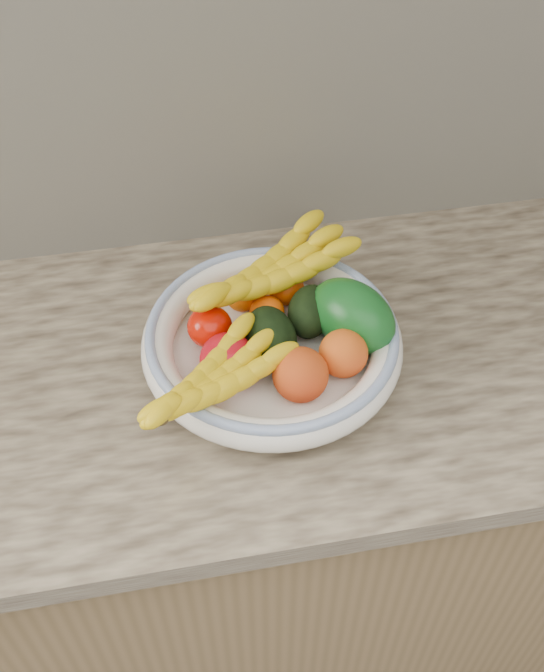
% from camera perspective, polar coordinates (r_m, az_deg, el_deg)
% --- Properties ---
extents(kitchen_counter, '(2.44, 0.66, 1.40)m').
position_cam_1_polar(kitchen_counter, '(1.52, -0.18, -12.13)').
color(kitchen_counter, brown).
rests_on(kitchen_counter, ground).
extents(fruit_bowl, '(0.39, 0.39, 0.08)m').
position_cam_1_polar(fruit_bowl, '(1.12, 0.00, -0.40)').
color(fruit_bowl, white).
rests_on(fruit_bowl, kitchen_counter).
extents(clementine_back_left, '(0.06, 0.06, 0.05)m').
position_cam_1_polar(clementine_back_left, '(1.18, -2.30, 3.06)').
color(clementine_back_left, '#E26504').
rests_on(clementine_back_left, fruit_bowl).
extents(clementine_back_right, '(0.06, 0.06, 0.05)m').
position_cam_1_polar(clementine_back_right, '(1.19, 1.07, 3.67)').
color(clementine_back_right, '#DB4B04').
rests_on(clementine_back_right, fruit_bowl).
extents(clementine_back_mid, '(0.07, 0.07, 0.05)m').
position_cam_1_polar(clementine_back_mid, '(1.15, -0.38, 1.81)').
color(clementine_back_mid, '#F85805').
rests_on(clementine_back_mid, fruit_bowl).
extents(tomato_left, '(0.07, 0.07, 0.06)m').
position_cam_1_polar(tomato_left, '(1.12, -4.76, 0.71)').
color(tomato_left, '#C51002').
rests_on(tomato_left, fruit_bowl).
extents(tomato_near_left, '(0.11, 0.11, 0.07)m').
position_cam_1_polar(tomato_near_left, '(1.08, -3.40, -1.76)').
color(tomato_near_left, '#B70C17').
rests_on(tomato_near_left, fruit_bowl).
extents(avocado_center, '(0.09, 0.12, 0.08)m').
position_cam_1_polar(avocado_center, '(1.10, -0.12, -0.08)').
color(avocado_center, black).
rests_on(avocado_center, fruit_bowl).
extents(avocado_right, '(0.10, 0.12, 0.07)m').
position_cam_1_polar(avocado_right, '(1.14, 2.91, 1.88)').
color(avocado_right, black).
rests_on(avocado_right, fruit_bowl).
extents(green_mango, '(0.18, 0.19, 0.13)m').
position_cam_1_polar(green_mango, '(1.12, 6.14, 1.53)').
color(green_mango, '#0D4A16').
rests_on(green_mango, fruit_bowl).
extents(peach_front, '(0.09, 0.09, 0.08)m').
position_cam_1_polar(peach_front, '(1.05, 2.18, -2.97)').
color(peach_front, orange).
rests_on(peach_front, fruit_bowl).
extents(peach_right, '(0.08, 0.08, 0.07)m').
position_cam_1_polar(peach_right, '(1.08, 5.46, -1.34)').
color(peach_right, orange).
rests_on(peach_right, fruit_bowl).
extents(banana_bunch_back, '(0.33, 0.25, 0.09)m').
position_cam_1_polar(banana_bunch_back, '(1.16, -0.13, 4.52)').
color(banana_bunch_back, yellow).
rests_on(banana_bunch_back, fruit_bowl).
extents(banana_bunch_front, '(0.28, 0.24, 0.07)m').
position_cam_1_polar(banana_bunch_front, '(1.02, -4.46, -3.62)').
color(banana_bunch_front, yellow).
rests_on(banana_bunch_front, fruit_bowl).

